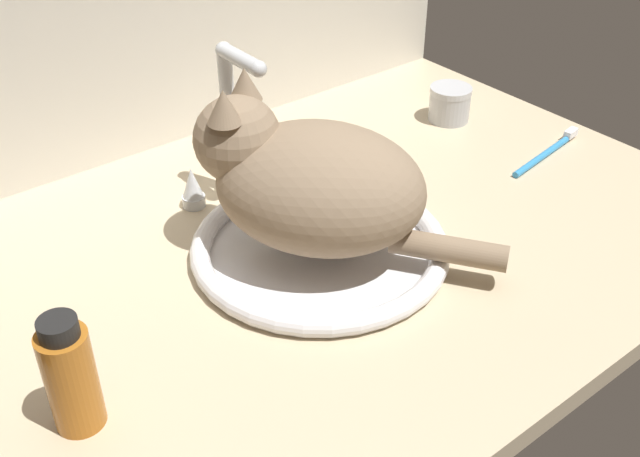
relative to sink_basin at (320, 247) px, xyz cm
name	(u,v)px	position (x,y,z in cm)	size (l,w,h in cm)	color
countertop	(337,245)	(4.30, 1.81, -2.63)	(103.53, 72.52, 3.00)	#CCB793
backsplash_wall	(179,22)	(4.30, 39.27, 17.25)	(103.53, 2.40, 42.75)	silver
sink_basin	(320,247)	(0.00, 0.00, 0.00)	(32.48, 32.48, 2.55)	white
faucet	(233,140)	(0.00, 19.01, 7.33)	(16.33, 10.81, 22.08)	silver
cat	(305,180)	(-1.04, 1.50, 9.49)	(30.98, 35.86, 19.99)	#8C755B
metal_jar	(450,104)	(40.38, 16.41, 1.79)	(6.88, 6.88, 5.79)	#B2B5BA
amber_bottle	(70,376)	(-34.97, -6.85, 4.95)	(4.87, 4.87, 12.87)	#B2661E
toothbrush	(548,152)	(43.36, -1.63, -0.51)	(17.83, 3.75, 1.70)	#338CD1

